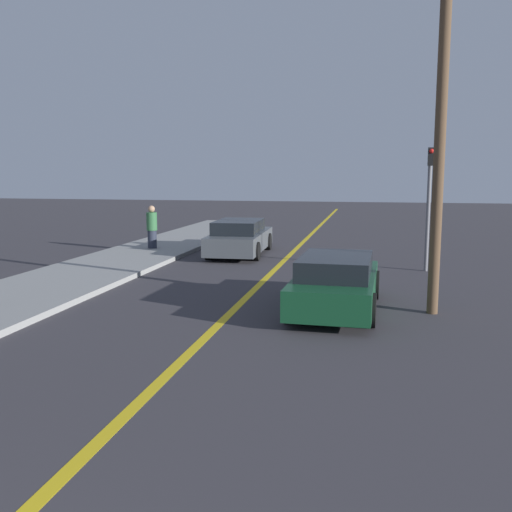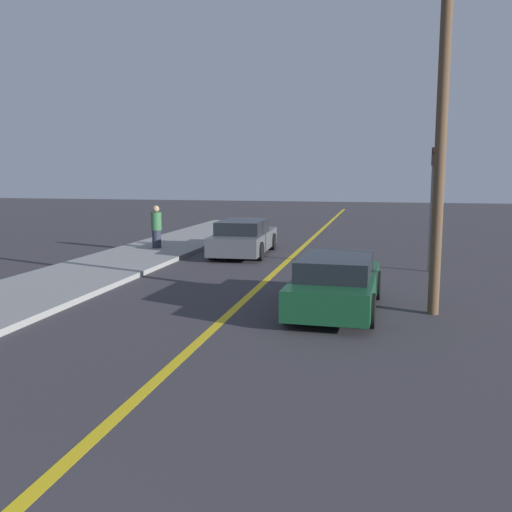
{
  "view_description": "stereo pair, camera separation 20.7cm",
  "coord_description": "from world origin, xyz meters",
  "views": [
    {
      "loc": [
        3.05,
        -0.8,
        3.1
      ],
      "look_at": [
        0.54,
        11.36,
        1.27
      ],
      "focal_mm": 40.0,
      "sensor_mm": 36.0,
      "label": 1
    },
    {
      "loc": [
        3.25,
        -0.75,
        3.1
      ],
      "look_at": [
        0.54,
        11.36,
        1.27
      ],
      "focal_mm": 40.0,
      "sensor_mm": 36.0,
      "label": 2
    }
  ],
  "objects": [
    {
      "name": "traffic_light",
      "position": [
        4.72,
        17.65,
        2.37
      ],
      "size": [
        0.18,
        0.4,
        3.84
      ],
      "color": "slate",
      "rests_on": "ground_plane"
    },
    {
      "name": "car_ahead_center",
      "position": [
        -1.88,
        20.05,
        0.65
      ],
      "size": [
        2.08,
        4.77,
        1.32
      ],
      "rotation": [
        0.0,
        0.0,
        0.04
      ],
      "color": "#4C5156",
      "rests_on": "ground_plane"
    },
    {
      "name": "utility_pole",
      "position": [
        4.39,
        12.06,
        3.68
      ],
      "size": [
        0.24,
        0.24,
        7.36
      ],
      "color": "brown",
      "rests_on": "ground_plane"
    },
    {
      "name": "sidewalk_left",
      "position": [
        -5.42,
        16.61,
        0.07
      ],
      "size": [
        3.3,
        33.22,
        0.15
      ],
      "color": "gray",
      "rests_on": "ground_plane"
    },
    {
      "name": "pedestrian_by_sign",
      "position": [
        -5.42,
        20.09,
        0.97
      ],
      "size": [
        0.41,
        0.41,
        1.67
      ],
      "color": "#282D3D",
      "rests_on": "sidewalk_left"
    },
    {
      "name": "road_center_line",
      "position": [
        0.0,
        18.0,
        0.0
      ],
      "size": [
        0.2,
        60.0,
        0.01
      ],
      "color": "gold",
      "rests_on": "ground_plane"
    },
    {
      "name": "car_near_right_lane",
      "position": [
        2.26,
        11.91,
        0.63
      ],
      "size": [
        1.96,
        4.37,
        1.27
      ],
      "rotation": [
        0.0,
        0.0,
        -0.03
      ],
      "color": "#144728",
      "rests_on": "ground_plane"
    }
  ]
}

